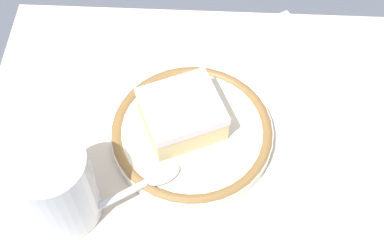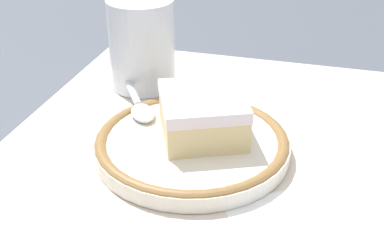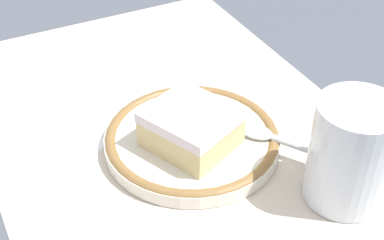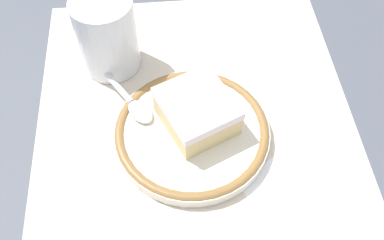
{
  "view_description": "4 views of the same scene",
  "coord_description": "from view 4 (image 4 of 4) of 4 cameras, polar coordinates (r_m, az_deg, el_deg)",
  "views": [
    {
      "loc": [
        0.02,
        0.33,
        0.52
      ],
      "look_at": [
        0.04,
        0.01,
        0.04
      ],
      "focal_mm": 50.39,
      "sensor_mm": 36.0,
      "label": 1
    },
    {
      "loc": [
        -0.36,
        -0.1,
        0.26
      ],
      "look_at": [
        0.04,
        0.01,
        0.04
      ],
      "focal_mm": 48.31,
      "sensor_mm": 36.0,
      "label": 2
    },
    {
      "loc": [
        0.43,
        -0.2,
        0.38
      ],
      "look_at": [
        0.04,
        0.01,
        0.04
      ],
      "focal_mm": 52.47,
      "sensor_mm": 36.0,
      "label": 3
    },
    {
      "loc": [
        -0.24,
        0.03,
        0.44
      ],
      "look_at": [
        0.04,
        0.01,
        0.04
      ],
      "focal_mm": 41.09,
      "sensor_mm": 36.0,
      "label": 4
    }
  ],
  "objects": [
    {
      "name": "ground_plane",
      "position": [
        0.5,
        1.15,
        -5.6
      ],
      "size": [
        2.4,
        2.4,
        0.0
      ],
      "primitive_type": "plane",
      "color": "#4C515B"
    },
    {
      "name": "placemat",
      "position": [
        0.5,
        1.15,
        -5.56
      ],
      "size": [
        0.56,
        0.38,
        0.0
      ],
      "primitive_type": "cube",
      "color": "beige",
      "rests_on": "ground_plane"
    },
    {
      "name": "cup",
      "position": [
        0.57,
        -10.89,
        10.37
      ],
      "size": [
        0.08,
        0.08,
        0.1
      ],
      "color": "silver",
      "rests_on": "placemat"
    },
    {
      "name": "spoon",
      "position": [
        0.54,
        -8.3,
        2.83
      ],
      "size": [
        0.12,
        0.08,
        0.01
      ],
      "color": "silver",
      "rests_on": "plate"
    },
    {
      "name": "cake_slice",
      "position": [
        0.5,
        0.19,
        1.13
      ],
      "size": [
        0.1,
        0.1,
        0.04
      ],
      "color": "beige",
      "rests_on": "plate"
    },
    {
      "name": "napkin",
      "position": [
        0.5,
        15.53,
        -9.8
      ],
      "size": [
        0.17,
        0.16,
        0.0
      ],
      "primitive_type": "cube",
      "rotation": [
        0.0,
        0.0,
        2.13
      ],
      "color": "white",
      "rests_on": "placemat"
    },
    {
      "name": "plate",
      "position": [
        0.51,
        0.0,
        -1.61
      ],
      "size": [
        0.18,
        0.18,
        0.02
      ],
      "color": "silver",
      "rests_on": "placemat"
    }
  ]
}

